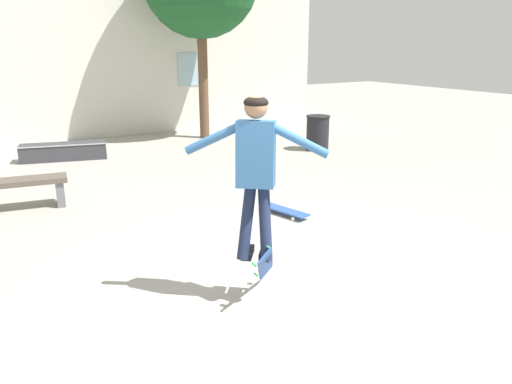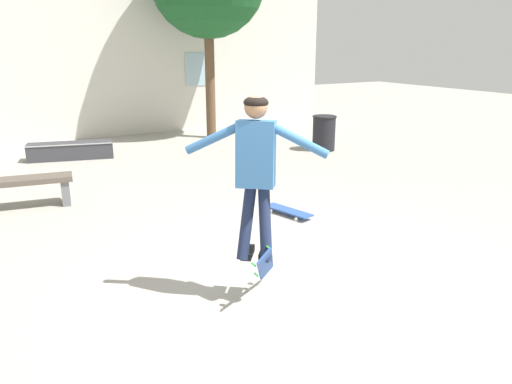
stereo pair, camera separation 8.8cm
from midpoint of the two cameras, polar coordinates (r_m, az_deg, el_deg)
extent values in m
plane|color=#A39E93|center=(5.26, 5.91, -10.63)|extent=(40.00, 40.00, 0.00)
cube|color=beige|center=(13.69, -19.01, 14.31)|extent=(14.24, 0.40, 4.05)
cube|color=#99B7C6|center=(14.43, -6.58, 13.76)|extent=(0.70, 0.02, 0.90)
cylinder|color=brown|center=(13.05, -5.06, 12.34)|extent=(0.25, 0.25, 2.82)
cube|color=brown|center=(8.21, -25.95, 1.08)|extent=(1.76, 0.66, 0.08)
cube|color=slate|center=(8.23, -20.64, 0.05)|extent=(0.17, 0.34, 0.39)
cube|color=#38383D|center=(11.38, -20.19, 4.45)|extent=(1.78, 0.84, 0.36)
cube|color=#B7B7BC|center=(11.14, -20.34, 5.07)|extent=(1.69, 0.46, 0.02)
cylinder|color=black|center=(11.65, 7.99, 6.69)|extent=(0.52, 0.52, 0.80)
torus|color=black|center=(11.59, 8.06, 8.53)|extent=(0.56, 0.56, 0.04)
cube|color=teal|center=(4.49, 0.57, 4.38)|extent=(0.43, 0.42, 0.62)
sphere|color=#A37556|center=(4.42, 0.58, 9.72)|extent=(0.30, 0.30, 0.21)
ellipsoid|color=black|center=(4.41, 0.58, 10.19)|extent=(0.31, 0.31, 0.12)
cylinder|color=#1E2847|center=(4.67, -0.49, -3.07)|extent=(0.33, 0.27, 0.78)
cube|color=black|center=(4.83, -0.42, -6.91)|extent=(0.24, 0.27, 0.07)
cylinder|color=#1E2847|center=(4.65, 1.58, -3.18)|extent=(0.23, 0.35, 0.78)
cube|color=black|center=(4.81, 1.59, -7.02)|extent=(0.24, 0.27, 0.07)
cylinder|color=teal|center=(4.53, -4.29, 6.16)|extent=(0.47, 0.40, 0.31)
cylinder|color=teal|center=(4.43, 5.54, 5.87)|extent=(0.47, 0.40, 0.31)
cube|color=#2D519E|center=(4.84, 1.63, -8.31)|extent=(0.50, 0.54, 0.60)
cylinder|color=green|center=(5.10, 2.05, -7.69)|extent=(0.06, 0.08, 0.07)
cylinder|color=green|center=(5.07, 0.54, -9.44)|extent=(0.06, 0.08, 0.07)
cylinder|color=green|center=(4.63, 1.95, -6.38)|extent=(0.06, 0.08, 0.07)
cylinder|color=green|center=(4.60, 0.29, -8.29)|extent=(0.06, 0.08, 0.07)
cube|color=#2D519E|center=(7.24, 4.07, -2.12)|extent=(0.39, 0.81, 0.02)
cylinder|color=silver|center=(7.19, 6.10, -2.70)|extent=(0.03, 0.06, 0.05)
cylinder|color=silver|center=(7.03, 4.96, -3.13)|extent=(0.03, 0.06, 0.05)
cylinder|color=silver|center=(7.49, 3.23, -1.82)|extent=(0.03, 0.06, 0.05)
cylinder|color=silver|center=(7.34, 2.07, -2.21)|extent=(0.03, 0.06, 0.05)
camera|label=1|loc=(0.04, -89.45, 0.17)|focal=35.00mm
camera|label=2|loc=(0.04, 90.55, -0.17)|focal=35.00mm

